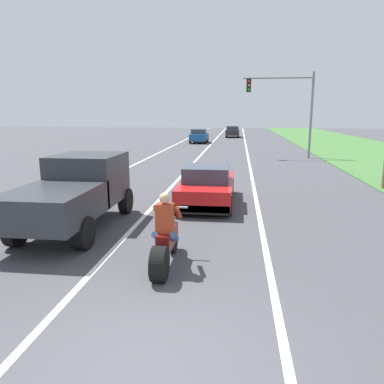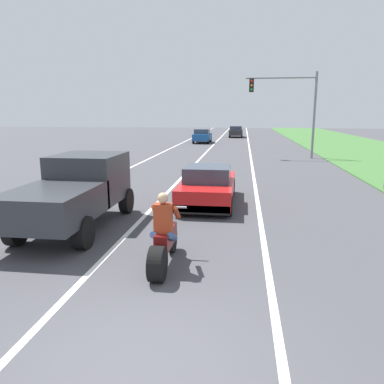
# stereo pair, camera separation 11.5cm
# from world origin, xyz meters

# --- Properties ---
(ground_plane) EXTENTS (160.00, 160.00, 0.00)m
(ground_plane) POSITION_xyz_m (0.00, 0.00, 0.00)
(ground_plane) COLOR #424247
(lane_stripe_left_solid) EXTENTS (0.14, 120.00, 0.01)m
(lane_stripe_left_solid) POSITION_xyz_m (-5.40, 20.00, 0.00)
(lane_stripe_left_solid) COLOR white
(lane_stripe_left_solid) RESTS_ON ground
(lane_stripe_right_solid) EXTENTS (0.14, 120.00, 0.01)m
(lane_stripe_right_solid) POSITION_xyz_m (1.80, 20.00, 0.00)
(lane_stripe_right_solid) COLOR white
(lane_stripe_right_solid) RESTS_ON ground
(lane_stripe_centre_dashed) EXTENTS (0.14, 120.00, 0.01)m
(lane_stripe_centre_dashed) POSITION_xyz_m (-1.80, 20.00, 0.00)
(lane_stripe_centre_dashed) COLOR white
(lane_stripe_centre_dashed) RESTS_ON ground
(motorcycle_with_rider) EXTENTS (0.70, 2.21, 1.62)m
(motorcycle_with_rider) POSITION_xyz_m (-0.35, 3.14, 0.59)
(motorcycle_with_rider) COLOR black
(motorcycle_with_rider) RESTS_ON ground
(sports_car_red) EXTENTS (1.84, 4.30, 1.37)m
(sports_car_red) POSITION_xyz_m (0.01, 8.99, 0.63)
(sports_car_red) COLOR red
(sports_car_red) RESTS_ON ground
(pickup_truck_left_lane_dark_grey) EXTENTS (2.02, 4.80, 1.98)m
(pickup_truck_left_lane_dark_grey) POSITION_xyz_m (-3.36, 5.64, 1.11)
(pickup_truck_left_lane_dark_grey) COLOR #2D3035
(pickup_truck_left_lane_dark_grey) RESTS_ON ground
(traffic_light_mast_near) EXTENTS (4.92, 0.34, 6.00)m
(traffic_light_mast_near) POSITION_xyz_m (4.59, 23.72, 4.02)
(traffic_light_mast_near) COLOR gray
(traffic_light_mast_near) RESTS_ON ground
(distant_car_far_ahead) EXTENTS (1.80, 4.00, 1.50)m
(distant_car_far_ahead) POSITION_xyz_m (-3.23, 36.85, 0.77)
(distant_car_far_ahead) COLOR #194C8C
(distant_car_far_ahead) RESTS_ON ground
(distant_car_further_ahead) EXTENTS (1.80, 4.00, 1.50)m
(distant_car_further_ahead) POSITION_xyz_m (0.21, 47.12, 0.77)
(distant_car_further_ahead) COLOR #262628
(distant_car_further_ahead) RESTS_ON ground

